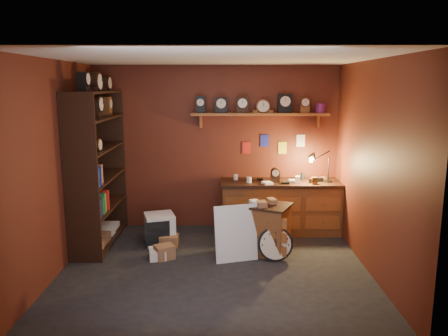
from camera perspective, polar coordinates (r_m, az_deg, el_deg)
floor at (r=5.91m, az=-1.24°, el=-12.99°), size 4.00×4.00×0.00m
room_shell at (r=5.55m, az=-0.83°, el=3.94°), size 4.02×3.62×2.71m
shelving_unit at (r=6.76m, az=-16.47°, el=0.74°), size 0.47×1.60×2.58m
workbench at (r=7.20m, az=7.41°, el=-4.66°), size 1.95×0.66×1.36m
low_cabinet at (r=6.32m, az=5.56°, el=-7.62°), size 0.80×0.75×0.81m
big_round_clock at (r=6.12m, az=6.72°, el=-9.82°), size 0.48×0.16×0.48m
white_panel at (r=6.18m, az=1.56°, el=-11.88°), size 0.62×0.32×0.79m
mini_fridge at (r=6.80m, az=-8.40°, el=-7.82°), size 0.53×0.55×0.45m
floor_box_a at (r=6.69m, az=-7.17°, el=-9.39°), size 0.28×0.24×0.17m
floor_box_b at (r=6.27m, az=-8.67°, el=-11.01°), size 0.27×0.31×0.13m
floor_box_c at (r=6.24m, az=-7.78°, el=-10.81°), size 0.32×0.31×0.19m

